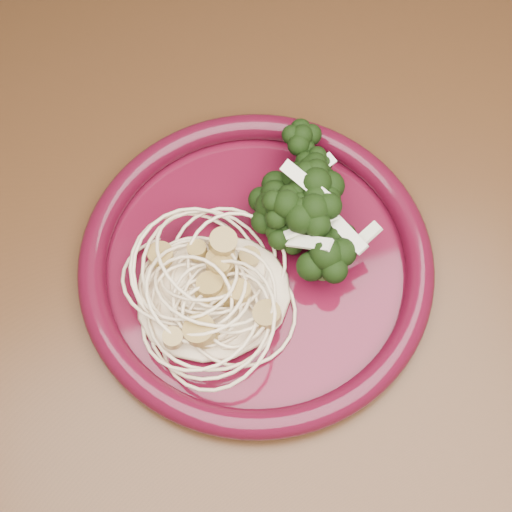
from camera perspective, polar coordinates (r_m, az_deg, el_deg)
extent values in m
plane|color=brown|center=(1.27, 2.88, -14.62)|extent=(3.50, 3.50, 0.00)
cube|color=#472814|center=(0.57, 6.16, 0.01)|extent=(1.20, 0.80, 0.04)
cylinder|color=#47091A|center=(0.54, 0.00, -0.79)|extent=(0.35, 0.35, 0.01)
torus|color=#470A1A|center=(0.53, 0.00, -0.39)|extent=(0.35, 0.35, 0.02)
ellipsoid|color=beige|center=(0.52, -3.43, -2.90)|extent=(0.15, 0.14, 0.03)
ellipsoid|color=black|center=(0.54, 4.04, 3.77)|extent=(0.13, 0.16, 0.05)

